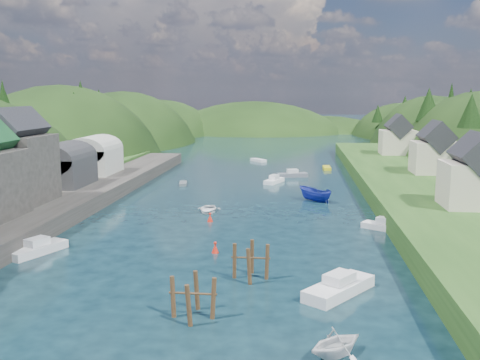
# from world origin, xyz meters

# --- Properties ---
(ground) EXTENTS (600.00, 600.00, 0.00)m
(ground) POSITION_xyz_m (0.00, 50.00, 0.00)
(ground) COLOR black
(ground) RESTS_ON ground
(hillside_left) EXTENTS (44.00, 245.56, 52.00)m
(hillside_left) POSITION_xyz_m (-45.00, 75.00, -8.03)
(hillside_left) COLOR black
(hillside_left) RESTS_ON ground
(hillside_right) EXTENTS (36.00, 245.56, 48.00)m
(hillside_right) POSITION_xyz_m (45.00, 75.00, -7.41)
(hillside_right) COLOR black
(hillside_right) RESTS_ON ground
(far_hills) EXTENTS (103.00, 68.00, 44.00)m
(far_hills) POSITION_xyz_m (1.22, 174.01, -10.80)
(far_hills) COLOR black
(far_hills) RESTS_ON ground
(hill_trees) EXTENTS (90.58, 148.81, 12.54)m
(hill_trees) POSITION_xyz_m (-0.33, 65.96, 11.15)
(hill_trees) COLOR black
(hill_trees) RESTS_ON ground
(quay_left) EXTENTS (12.00, 110.00, 2.00)m
(quay_left) POSITION_xyz_m (-24.00, 20.00, 1.00)
(quay_left) COLOR #2D2B28
(quay_left) RESTS_ON ground
(boat_sheds) EXTENTS (7.00, 21.00, 7.50)m
(boat_sheds) POSITION_xyz_m (-26.00, 39.00, 5.27)
(boat_sheds) COLOR #2D2D30
(boat_sheds) RESTS_ON quay_left
(terrace_right) EXTENTS (16.00, 120.00, 2.40)m
(terrace_right) POSITION_xyz_m (25.00, 40.00, 1.20)
(terrace_right) COLOR #234719
(terrace_right) RESTS_ON ground
(right_bank_cottages) EXTENTS (9.00, 59.24, 8.41)m
(right_bank_cottages) POSITION_xyz_m (28.00, 48.33, 5.84)
(right_bank_cottages) COLOR beige
(right_bank_cottages) RESTS_ON terrace_right
(piling_cluster_near) EXTENTS (3.27, 3.05, 3.43)m
(piling_cluster_near) POSITION_xyz_m (0.46, -5.51, 1.15)
(piling_cluster_near) COLOR #382314
(piling_cluster_near) RESTS_ON ground
(piling_cluster_far) EXTENTS (3.18, 2.97, 3.54)m
(piling_cluster_far) POSITION_xyz_m (3.63, 2.55, 1.20)
(piling_cluster_far) COLOR #382314
(piling_cluster_far) RESTS_ON ground
(channel_buoy_near) EXTENTS (0.70, 0.70, 1.10)m
(channel_buoy_near) POSITION_xyz_m (-0.34, 9.32, 0.48)
(channel_buoy_near) COLOR red
(channel_buoy_near) RESTS_ON ground
(channel_buoy_far) EXTENTS (0.70, 0.70, 1.10)m
(channel_buoy_far) POSITION_xyz_m (-2.86, 21.61, 0.48)
(channel_buoy_far) COLOR red
(channel_buoy_far) RESTS_ON ground
(moored_boats) EXTENTS (38.57, 92.99, 2.44)m
(moored_boats) POSITION_xyz_m (-0.08, 16.14, 0.72)
(moored_boats) COLOR white
(moored_boats) RESTS_ON ground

